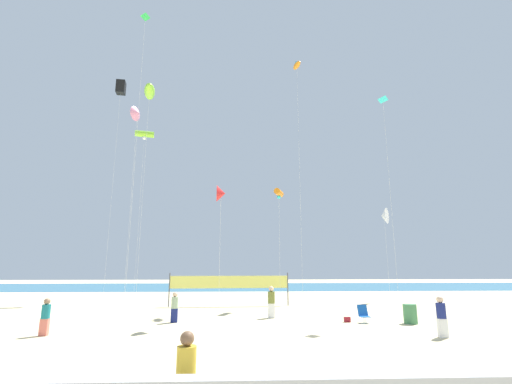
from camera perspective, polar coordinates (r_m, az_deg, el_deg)
ground_plane at (r=17.52m, az=2.50°, el=-21.39°), size 120.00×120.00×0.00m
ocean_band at (r=52.11m, az=-0.98°, el=-14.98°), size 120.00×20.00×0.01m
mother_figure at (r=7.82m, az=-11.23°, el=-26.71°), size 0.38×0.38×1.66m
beachgoer_teal_shirt at (r=18.48m, az=-30.79°, el=-16.73°), size 0.35×0.35×1.54m
beachgoer_olive_shirt at (r=21.34m, az=2.49°, el=-17.11°), size 0.40×0.40×1.76m
beachgoer_navy_shirt at (r=17.56m, az=27.70°, el=-17.16°), size 0.38×0.38×1.66m
beachgoer_sage_shirt at (r=20.16m, az=-12.97°, el=-17.46°), size 0.36×0.36×1.55m
folding_beach_chair at (r=20.51m, az=16.92°, el=-18.19°), size 0.52×0.65×0.89m
trash_barrel at (r=20.93m, az=23.58°, el=-17.55°), size 0.68×0.68×0.96m
volleyball_net at (r=27.32m, az=-4.28°, el=-14.43°), size 8.87×0.56×2.40m
beach_handbag at (r=20.46m, az=14.48°, el=-19.27°), size 0.33×0.17×0.26m
kite_white_delta at (r=33.97m, az=19.94°, el=-3.64°), size 1.24×1.45×8.04m
kite_black_box at (r=38.29m, az=-20.93°, el=15.42°), size 0.91×0.91×20.61m
kite_cyan_diamond at (r=25.42m, az=19.78°, el=13.23°), size 0.56×0.57×13.85m
kite_lime_inflatable at (r=29.82m, az=-16.77°, el=15.21°), size 1.29×2.41×16.84m
kite_red_delta at (r=19.78m, az=-5.66°, el=-0.26°), size 0.53×0.96×7.33m
kite_green_diamond at (r=26.10m, az=-17.53°, el=23.64°), size 0.57×0.58×18.92m
kite_orange_tube at (r=26.83m, az=3.70°, el=-0.19°), size 0.88×1.44×8.57m
kite_pink_delta at (r=32.55m, az=-18.59°, el=11.89°), size 0.89×1.36×16.32m
kite_orange_inflatable at (r=34.21m, az=6.60°, el=19.46°), size 0.75×1.43×21.09m
kite_lime_tube at (r=36.32m, az=-17.51°, el=8.81°), size 1.84×0.97×15.70m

